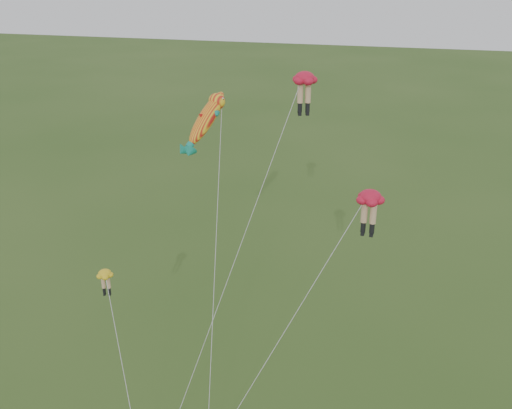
# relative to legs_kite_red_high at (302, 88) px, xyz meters

# --- Properties ---
(legs_kite_red_high) EXTENTS (6.63, 8.43, 19.01)m
(legs_kite_red_high) POSITION_rel_legs_kite_red_high_xyz_m (0.00, 0.00, 0.00)
(legs_kite_red_high) COLOR red
(legs_kite_red_high) RESTS_ON ground
(legs_kite_red_mid) EXTENTS (8.14, 5.27, 14.92)m
(legs_kite_red_mid) POSITION_rel_legs_kite_red_high_xyz_m (3.97, -5.43, -4.00)
(legs_kite_red_mid) COLOR red
(legs_kite_red_mid) RESTS_ON ground
(legs_kite_yellow) EXTENTS (5.03, 6.75, 8.33)m
(legs_kite_yellow) POSITION_rel_legs_kite_red_high_xyz_m (-9.96, -4.74, -10.52)
(legs_kite_yellow) COLOR yellow
(legs_kite_yellow) RESTS_ON ground
(fish_kite) EXTENTS (2.60, 8.14, 18.47)m
(fish_kite) POSITION_rel_legs_kite_red_high_xyz_m (-4.28, -3.01, -1.18)
(fish_kite) COLOR yellow
(fish_kite) RESTS_ON ground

